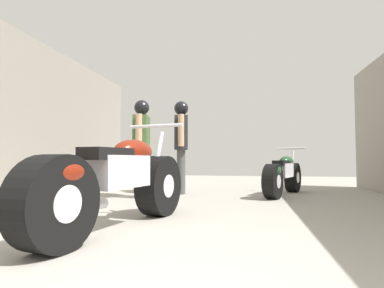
{
  "coord_description": "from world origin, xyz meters",
  "views": [
    {
      "loc": [
        0.48,
        -0.79,
        0.66
      ],
      "look_at": [
        -0.29,
        3.41,
        0.86
      ],
      "focal_mm": 29.51,
      "sensor_mm": 36.0,
      "label": 1
    }
  ],
  "objects_px": {
    "mechanic_in_blue": "(181,138)",
    "mechanic_with_helmet": "(142,139)",
    "motorcycle_black_naked": "(283,175)",
    "motorcycle_maroon_cruiser": "(117,183)"
  },
  "relations": [
    {
      "from": "mechanic_in_blue",
      "to": "mechanic_with_helmet",
      "type": "distance_m",
      "value": 0.91
    },
    {
      "from": "motorcycle_black_naked",
      "to": "mechanic_with_helmet",
      "type": "distance_m",
      "value": 2.63
    },
    {
      "from": "motorcycle_black_naked",
      "to": "mechanic_in_blue",
      "type": "bearing_deg",
      "value": -178.98
    },
    {
      "from": "motorcycle_maroon_cruiser",
      "to": "mechanic_in_blue",
      "type": "bearing_deg",
      "value": 91.36
    },
    {
      "from": "motorcycle_maroon_cruiser",
      "to": "mechanic_in_blue",
      "type": "relative_size",
      "value": 1.28
    },
    {
      "from": "mechanic_in_blue",
      "to": "motorcycle_black_naked",
      "type": "bearing_deg",
      "value": 1.02
    },
    {
      "from": "mechanic_in_blue",
      "to": "mechanic_with_helmet",
      "type": "height_order",
      "value": "mechanic_in_blue"
    },
    {
      "from": "motorcycle_black_naked",
      "to": "mechanic_in_blue",
      "type": "xyz_separation_m",
      "value": [
        -1.89,
        -0.03,
        0.7
      ]
    },
    {
      "from": "mechanic_in_blue",
      "to": "mechanic_with_helmet",
      "type": "xyz_separation_m",
      "value": [
        -0.55,
        -0.72,
        -0.05
      ]
    },
    {
      "from": "motorcycle_black_naked",
      "to": "motorcycle_maroon_cruiser",
      "type": "bearing_deg",
      "value": -119.67
    }
  ]
}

